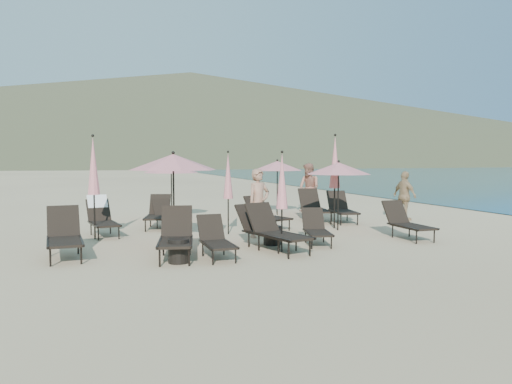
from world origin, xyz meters
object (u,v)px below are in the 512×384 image
object	(u,v)px
lounger_1	(176,235)
lounger_8	(167,215)
lounger_0	(64,235)
lounger_9	(266,214)
lounger_2	(216,239)
beachgoer_c	(405,196)
lounger_6	(102,217)
umbrella_open_3	(277,166)
beachgoer_b	(309,188)
lounger_12	(265,228)
side_table_1	(272,235)
umbrella_open_2	(171,168)
lounger_3	(276,230)
umbrella_closed_1	(335,163)
lounger_4	(316,228)
umbrella_closed_3	(228,176)
umbrella_open_0	(173,162)
lounger_11	(342,208)
umbrella_closed_2	(93,166)
beachgoer_a	(259,203)
umbrella_closed_0	(282,182)
lounger_7	(158,213)
lounger_10	(314,206)
umbrella_open_1	(338,168)
side_table_0	(179,251)

from	to	relation	value
lounger_1	lounger_8	xyz separation A→B (m)	(0.51, 4.47, -0.09)
lounger_0	lounger_9	distance (m)	6.17
lounger_2	beachgoer_c	world-z (taller)	beachgoer_c
lounger_0	lounger_6	size ratio (longest dim) A/B	1.04
lounger_1	umbrella_open_3	bearing A→B (deg)	65.68
lounger_8	lounger_9	size ratio (longest dim) A/B	0.87
lounger_1	beachgoer_b	bearing A→B (deg)	59.59
lounger_12	side_table_1	world-z (taller)	lounger_12
umbrella_open_2	lounger_3	bearing A→B (deg)	-78.82
umbrella_closed_1	beachgoer_c	size ratio (longest dim) A/B	1.70
lounger_1	lounger_4	xyz separation A→B (m)	(3.58, 0.56, -0.10)
lounger_3	lounger_8	world-z (taller)	lounger_3
lounger_6	umbrella_closed_3	size ratio (longest dim) A/B	0.77
lounger_2	umbrella_open_0	xyz separation A→B (m)	(-0.58, 1.84, 1.62)
lounger_4	umbrella_open_0	size ratio (longest dim) A/B	0.68
lounger_4	lounger_11	size ratio (longest dim) A/B	0.85
lounger_1	umbrella_closed_2	size ratio (longest dim) A/B	0.70
lounger_4	lounger_2	bearing A→B (deg)	-148.15
lounger_8	umbrella_closed_1	world-z (taller)	umbrella_closed_1
lounger_9	beachgoer_a	distance (m)	1.68
lounger_6	lounger_9	xyz separation A→B (m)	(4.71, -0.28, -0.07)
umbrella_closed_2	lounger_3	bearing A→B (deg)	-38.86
lounger_0	umbrella_closed_2	world-z (taller)	umbrella_closed_2
umbrella_closed_1	umbrella_closed_0	bearing A→B (deg)	-134.50
umbrella_open_3	lounger_7	bearing A→B (deg)	-157.13
lounger_0	beachgoer_b	xyz separation A→B (m)	(8.59, 6.04, 0.46)
lounger_10	umbrella_closed_3	xyz separation A→B (m)	(-3.51, -1.79, 1.12)
lounger_1	lounger_3	bearing A→B (deg)	12.20
beachgoer_a	beachgoer_b	size ratio (longest dim) A/B	0.96
lounger_0	lounger_3	world-z (taller)	lounger_3
umbrella_open_0	side_table_1	bearing A→B (deg)	-18.60
lounger_4	lounger_9	distance (m)	2.93
umbrella_open_1	beachgoer_c	world-z (taller)	umbrella_open_1
umbrella_open_0	lounger_8	bearing A→B (deg)	84.49
lounger_6	umbrella_open_2	bearing A→B (deg)	39.92
lounger_12	umbrella_open_2	bearing A→B (deg)	81.72
umbrella_closed_3	side_table_0	xyz separation A→B (m)	(-2.00, -3.31, -1.37)
lounger_8	umbrella_open_0	size ratio (longest dim) A/B	0.67
lounger_4	umbrella_closed_3	bearing A→B (deg)	141.48
lounger_8	lounger_10	bearing A→B (deg)	-6.87
lounger_6	lounger_9	size ratio (longest dim) A/B	1.01
lounger_1	lounger_12	size ratio (longest dim) A/B	1.05
umbrella_closed_0	umbrella_closed_3	distance (m)	2.93
umbrella_open_1	side_table_0	bearing A→B (deg)	-150.39
umbrella_closed_1	side_table_0	size ratio (longest dim) A/B	5.77
beachgoer_a	beachgoer_b	world-z (taller)	beachgoer_b
lounger_2	umbrella_closed_2	distance (m)	4.39
lounger_3	beachgoer_b	size ratio (longest dim) A/B	1.02
lounger_2	lounger_11	size ratio (longest dim) A/B	0.83
umbrella_open_0	beachgoer_c	size ratio (longest dim) A/B	1.37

